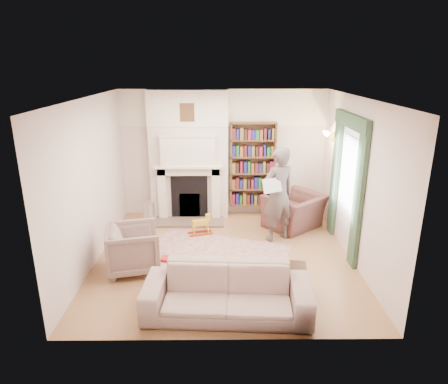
{
  "coord_description": "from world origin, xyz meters",
  "views": [
    {
      "loc": [
        -0.06,
        -6.46,
        3.34
      ],
      "look_at": [
        0.0,
        0.25,
        1.15
      ],
      "focal_mm": 32.0,
      "sensor_mm": 36.0,
      "label": 1
    }
  ],
  "objects_px": {
    "armchair_reading": "(295,211)",
    "armchair_left": "(133,248)",
    "coffee_table": "(282,280)",
    "rocking_horse": "(200,225)",
    "man_reading": "(278,195)",
    "sofa": "(227,292)",
    "bookcase": "(253,165)",
    "paraffin_heater": "(149,215)"
  },
  "relations": [
    {
      "from": "sofa",
      "to": "man_reading",
      "type": "distance_m",
      "value": 2.71
    },
    {
      "from": "armchair_reading",
      "to": "sofa",
      "type": "bearing_deg",
      "value": 23.87
    },
    {
      "from": "armchair_reading",
      "to": "man_reading",
      "type": "height_order",
      "value": "man_reading"
    },
    {
      "from": "man_reading",
      "to": "armchair_reading",
      "type": "bearing_deg",
      "value": -153.59
    },
    {
      "from": "sofa",
      "to": "bookcase",
      "type": "bearing_deg",
      "value": 84.06
    },
    {
      "from": "armchair_reading",
      "to": "rocking_horse",
      "type": "distance_m",
      "value": 2.01
    },
    {
      "from": "coffee_table",
      "to": "sofa",
      "type": "bearing_deg",
      "value": -140.6
    },
    {
      "from": "sofa",
      "to": "paraffin_heater",
      "type": "bearing_deg",
      "value": 120.74
    },
    {
      "from": "man_reading",
      "to": "coffee_table",
      "type": "height_order",
      "value": "man_reading"
    },
    {
      "from": "bookcase",
      "to": "armchair_left",
      "type": "relative_size",
      "value": 2.17
    },
    {
      "from": "bookcase",
      "to": "man_reading",
      "type": "relative_size",
      "value": 1.0
    },
    {
      "from": "armchair_reading",
      "to": "coffee_table",
      "type": "height_order",
      "value": "armchair_reading"
    },
    {
      "from": "armchair_reading",
      "to": "armchair_left",
      "type": "height_order",
      "value": "armchair_left"
    },
    {
      "from": "bookcase",
      "to": "sofa",
      "type": "relative_size",
      "value": 0.81
    },
    {
      "from": "armchair_left",
      "to": "man_reading",
      "type": "relative_size",
      "value": 0.46
    },
    {
      "from": "sofa",
      "to": "rocking_horse",
      "type": "xyz_separation_m",
      "value": [
        -0.5,
        2.67,
        -0.12
      ]
    },
    {
      "from": "paraffin_heater",
      "to": "rocking_horse",
      "type": "xyz_separation_m",
      "value": [
        1.1,
        -0.42,
        -0.06
      ]
    },
    {
      "from": "armchair_left",
      "to": "paraffin_heater",
      "type": "height_order",
      "value": "armchair_left"
    },
    {
      "from": "man_reading",
      "to": "armchair_left",
      "type": "bearing_deg",
      "value": -1.72
    },
    {
      "from": "paraffin_heater",
      "to": "rocking_horse",
      "type": "bearing_deg",
      "value": -20.88
    },
    {
      "from": "sofa",
      "to": "man_reading",
      "type": "xyz_separation_m",
      "value": [
        1.02,
        2.44,
        0.6
      ]
    },
    {
      "from": "bookcase",
      "to": "coffee_table",
      "type": "height_order",
      "value": "bookcase"
    },
    {
      "from": "coffee_table",
      "to": "armchair_reading",
      "type": "bearing_deg",
      "value": 84.24
    },
    {
      "from": "coffee_table",
      "to": "paraffin_heater",
      "type": "xyz_separation_m",
      "value": [
        -2.43,
        2.58,
        0.05
      ]
    },
    {
      "from": "man_reading",
      "to": "sofa",
      "type": "bearing_deg",
      "value": 40.71
    },
    {
      "from": "rocking_horse",
      "to": "sofa",
      "type": "bearing_deg",
      "value": -96.37
    },
    {
      "from": "sofa",
      "to": "rocking_horse",
      "type": "distance_m",
      "value": 2.72
    },
    {
      "from": "armchair_reading",
      "to": "rocking_horse",
      "type": "height_order",
      "value": "armchair_reading"
    },
    {
      "from": "bookcase",
      "to": "rocking_horse",
      "type": "bearing_deg",
      "value": -134.68
    },
    {
      "from": "armchair_left",
      "to": "man_reading",
      "type": "bearing_deg",
      "value": -78.05
    },
    {
      "from": "bookcase",
      "to": "sofa",
      "type": "distance_m",
      "value": 3.95
    },
    {
      "from": "armchair_reading",
      "to": "paraffin_heater",
      "type": "bearing_deg",
      "value": -41.24
    },
    {
      "from": "armchair_reading",
      "to": "paraffin_heater",
      "type": "distance_m",
      "value": 3.07
    },
    {
      "from": "bookcase",
      "to": "rocking_horse",
      "type": "height_order",
      "value": "bookcase"
    },
    {
      "from": "armchair_reading",
      "to": "coffee_table",
      "type": "xyz_separation_m",
      "value": [
        -0.63,
        -2.54,
        -0.13
      ]
    },
    {
      "from": "man_reading",
      "to": "rocking_horse",
      "type": "relative_size",
      "value": 3.82
    },
    {
      "from": "bookcase",
      "to": "coffee_table",
      "type": "distance_m",
      "value": 3.44
    },
    {
      "from": "coffee_table",
      "to": "rocking_horse",
      "type": "distance_m",
      "value": 2.54
    },
    {
      "from": "sofa",
      "to": "coffee_table",
      "type": "relative_size",
      "value": 3.26
    },
    {
      "from": "armchair_left",
      "to": "coffee_table",
      "type": "distance_m",
      "value": 2.5
    },
    {
      "from": "paraffin_heater",
      "to": "rocking_horse",
      "type": "height_order",
      "value": "paraffin_heater"
    },
    {
      "from": "coffee_table",
      "to": "rocking_horse",
      "type": "relative_size",
      "value": 1.44
    }
  ]
}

